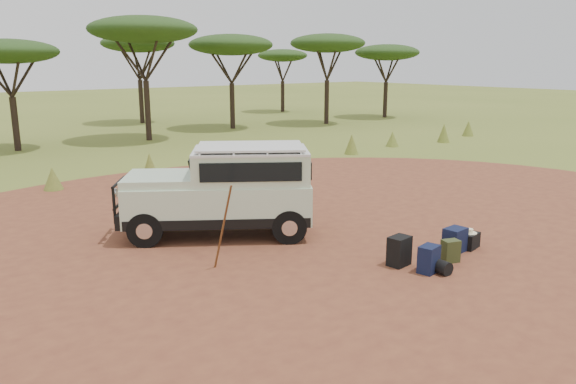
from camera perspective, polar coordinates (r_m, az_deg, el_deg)
ground at (r=12.05m, az=3.76°, el=-5.59°), size 140.00×140.00×0.00m
dirt_clearing at (r=12.05m, az=3.76°, el=-5.57°), size 23.00×23.00×0.01m
grass_fringe at (r=19.16m, az=-13.39°, el=2.40°), size 36.60×1.60×0.90m
acacia_treeline at (r=29.55m, az=-22.03°, el=14.20°), size 46.70×13.20×6.26m
safari_vehicle at (r=12.66m, az=-6.43°, el=-0.05°), size 4.39×3.68×2.05m
walking_staff at (r=10.58m, az=-6.63°, el=-3.60°), size 0.23×0.44×1.67m
backpack_black at (r=11.09m, az=11.23°, el=-5.91°), size 0.47×0.37×0.58m
backpack_navy at (r=10.86m, az=14.11°, el=-6.64°), size 0.45×0.36×0.52m
backpack_olive at (r=11.54m, az=16.17°, el=-5.79°), size 0.38×0.33×0.45m
duffel_navy at (r=12.14m, az=16.59°, el=-4.71°), size 0.48×0.38×0.51m
hard_case at (r=12.50m, az=17.87°, el=-4.72°), size 0.53×0.43×0.33m
stuff_sack at (r=10.88m, az=15.47°, el=-7.42°), size 0.29×0.29×0.27m
safari_hat at (r=12.44m, az=17.94°, el=-3.83°), size 0.32×0.32×0.09m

